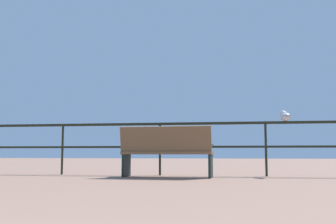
{
  "coord_description": "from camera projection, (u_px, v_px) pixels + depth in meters",
  "views": [
    {
      "loc": [
        1.34,
        0.41,
        0.44
      ],
      "look_at": [
        0.24,
        7.37,
        1.18
      ],
      "focal_mm": 41.39,
      "sensor_mm": 36.0,
      "label": 1
    }
  ],
  "objects": [
    {
      "name": "seagull_on_rail",
      "position": [
        285.0,
        116.0,
        7.25
      ],
      "size": [
        0.21,
        0.45,
        0.21
      ],
      "color": "silver",
      "rests_on": "pier_railing"
    },
    {
      "name": "pier_railing",
      "position": [
        160.0,
        136.0,
        7.56
      ],
      "size": [
        24.2,
        0.05,
        1.02
      ],
      "color": "black",
      "rests_on": "ground_plane"
    },
    {
      "name": "bench_near_left",
      "position": [
        166.0,
        149.0,
        6.87
      ],
      "size": [
        1.65,
        0.7,
        0.9
      ],
      "color": "brown",
      "rests_on": "ground_plane"
    }
  ]
}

